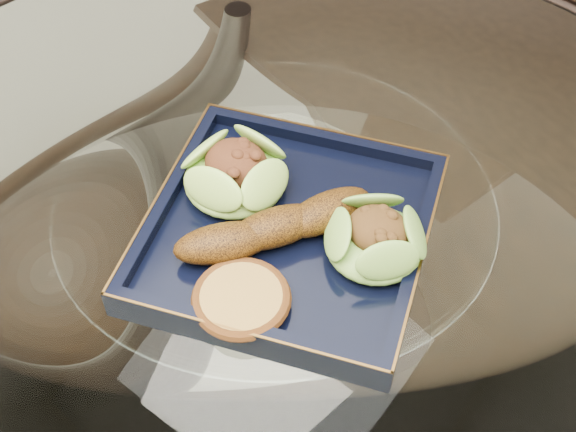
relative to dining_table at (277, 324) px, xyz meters
The scene contains 7 objects.
dining_table is the anchor object (origin of this frame).
dining_chair 0.53m from the dining_table, 98.08° to the left, with size 0.55×0.55×1.00m.
navy_plate 0.17m from the dining_table, ahead, with size 0.27×0.27×0.02m, color black.
lettuce_wrap_left 0.21m from the dining_table, 168.05° to the left, with size 0.11×0.11×0.04m, color #72A730.
lettuce_wrap_right 0.23m from the dining_table, 16.33° to the left, with size 0.10×0.10×0.03m, color #4E912A.
roasted_plantain 0.20m from the dining_table, 50.00° to the right, with size 0.19×0.04×0.04m, color #573109.
crumb_patty 0.22m from the dining_table, 69.78° to the right, with size 0.08×0.08×0.01m, color #A97E38.
Camera 1 is at (0.32, -0.40, 1.39)m, focal length 50.00 mm.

